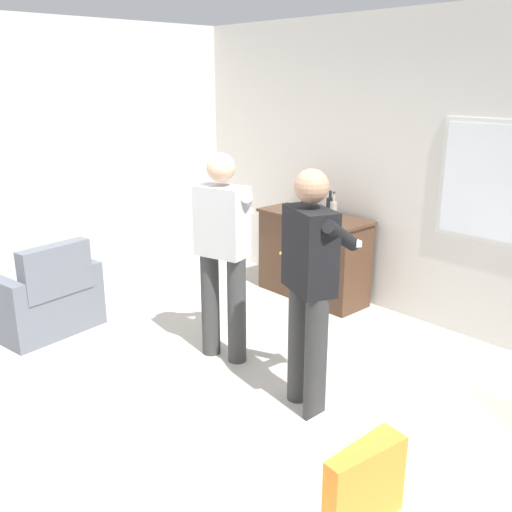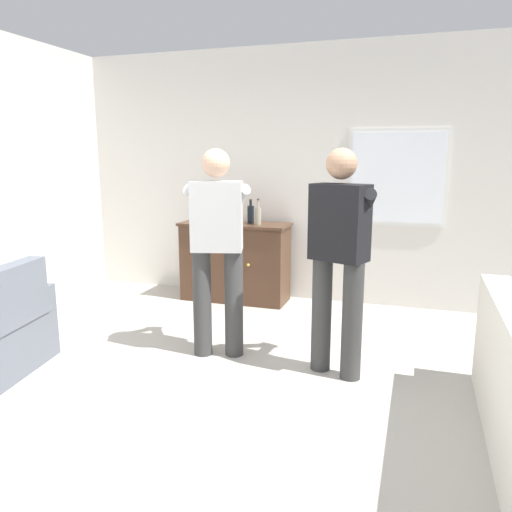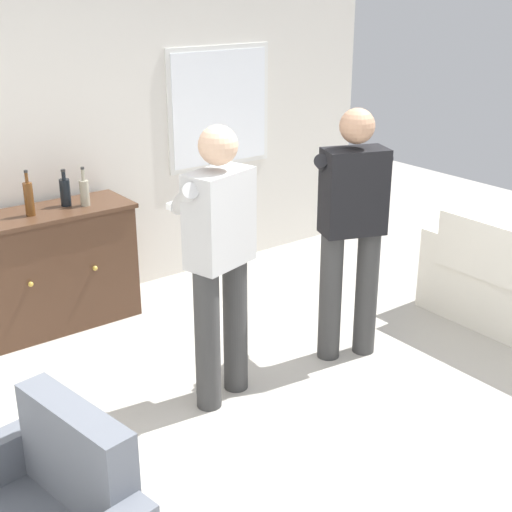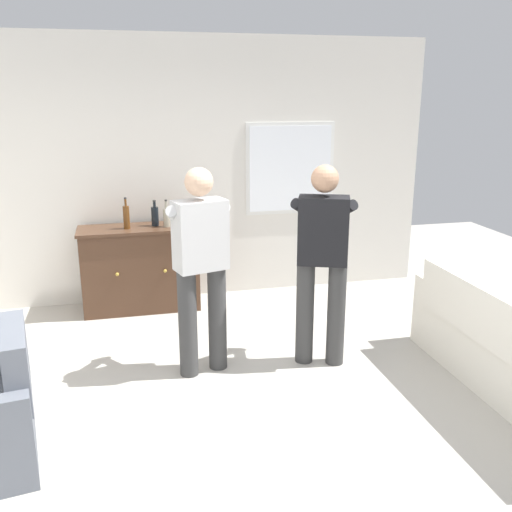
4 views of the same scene
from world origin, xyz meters
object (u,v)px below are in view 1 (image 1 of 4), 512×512
armchair (45,301)px  sideboard_cabinet (313,256)px  bottle_wine_green (333,210)px  bottle_spirits_clear (330,207)px  person_standing_left (223,248)px  bottle_liquor_amber (304,201)px  person_standing_right (310,282)px

armchair → sideboard_cabinet: size_ratio=0.79×
bottle_wine_green → bottle_spirits_clear: bottle_wine_green is taller
bottle_wine_green → person_standing_left: size_ratio=0.17×
bottle_liquor_amber → armchair: bearing=-111.8°
sideboard_cabinet → bottle_liquor_amber: 0.58m
person_standing_left → person_standing_right: 0.99m
armchair → bottle_wine_green: size_ratio=3.44×
person_standing_left → armchair: bearing=-149.6°
bottle_liquor_amber → bottle_wine_green: bearing=-1.7°
bottle_wine_green → person_standing_left: bearing=-84.7°
armchair → person_standing_left: size_ratio=0.58×
bottle_liquor_amber → person_standing_right: (1.53, -1.57, -0.07)m
bottle_wine_green → bottle_liquor_amber: (-0.40, 0.01, 0.02)m
armchair → person_standing_right: (2.48, 0.80, 0.65)m
armchair → person_standing_left: person_standing_left is taller
armchair → bottle_wine_green: bearing=60.3°
person_standing_right → person_standing_left: bearing=176.0°
bottle_wine_green → bottle_liquor_amber: size_ratio=0.88×
bottle_wine_green → armchair: bearing=-119.7°
armchair → sideboard_cabinet: (1.06, 2.41, 0.16)m
sideboard_cabinet → bottle_wine_green: bearing=-9.7°
person_standing_left → person_standing_right: same height
bottle_wine_green → bottle_liquor_amber: bottle_liquor_amber is taller
bottle_liquor_amber → sideboard_cabinet: bearing=18.5°
sideboard_cabinet → bottle_liquor_amber: (-0.11, -0.04, 0.57)m
bottle_liquor_amber → person_standing_left: bearing=-70.3°
armchair → bottle_spirits_clear: size_ratio=3.63×
bottle_wine_green → person_standing_left: 1.50m
bottle_wine_green → person_standing_left: person_standing_left is taller
sideboard_cabinet → bottle_liquor_amber: size_ratio=3.83×
person_standing_right → bottle_liquor_amber: bearing=134.1°
armchair → person_standing_right: size_ratio=0.58×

